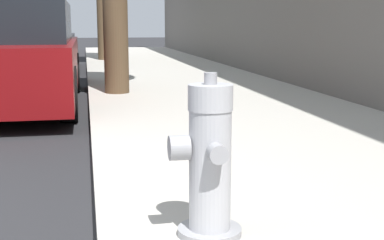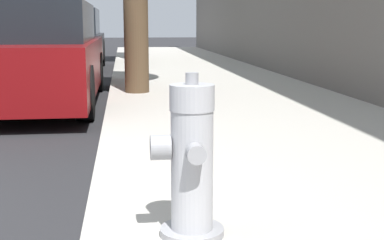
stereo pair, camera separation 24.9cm
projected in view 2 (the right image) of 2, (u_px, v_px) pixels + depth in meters
name	position (u px, v px, depth m)	size (l,w,h in m)	color
fire_hydrant	(191.00, 163.00, 2.46)	(0.34, 0.35, 0.77)	#97979C
parked_car_near	(29.00, 56.00, 7.30)	(1.87, 4.42, 1.39)	maroon
parked_car_mid	(63.00, 41.00, 12.71)	(1.87, 3.88, 1.45)	black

